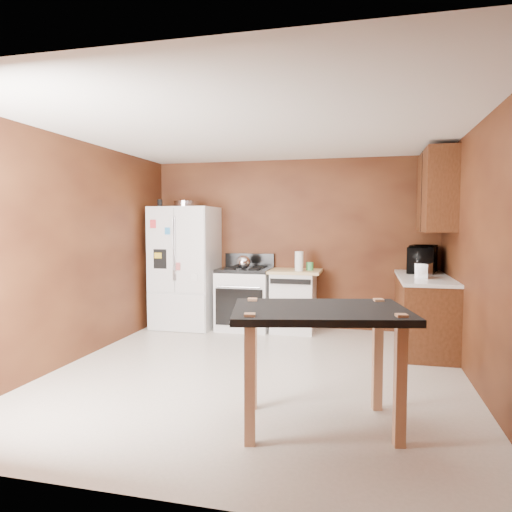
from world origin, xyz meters
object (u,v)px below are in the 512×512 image
at_px(gas_range, 245,298).
at_px(island, 320,326).
at_px(green_canister, 310,266).
at_px(refrigerator, 185,267).
at_px(pen_cup, 160,203).
at_px(paper_towel, 299,261).
at_px(roasting_pan, 186,204).
at_px(kettle, 243,262).
at_px(dishwasher, 294,300).
at_px(microwave, 422,260).
at_px(toaster, 424,271).

bearing_deg(gas_range, island, -65.18).
xyz_separation_m(green_canister, refrigerator, (-1.86, -0.11, -0.05)).
xyz_separation_m(pen_cup, green_canister, (2.19, 0.24, -0.91)).
bearing_deg(island, paper_towel, 101.21).
bearing_deg(roasting_pan, gas_range, 0.51).
distance_m(pen_cup, island, 4.00).
bearing_deg(paper_towel, green_canister, 46.55).
relative_size(kettle, gas_range, 0.18).
xyz_separation_m(green_canister, dishwasher, (-0.23, -0.02, -0.49)).
distance_m(pen_cup, green_canister, 2.38).
height_order(roasting_pan, gas_range, roasting_pan).
distance_m(paper_towel, island, 2.98).
bearing_deg(kettle, island, -64.45).
height_order(gas_range, dishwasher, gas_range).
bearing_deg(green_canister, dishwasher, -174.57).
height_order(microwave, gas_range, microwave).
xyz_separation_m(gas_range, dishwasher, (0.72, 0.02, -0.01)).
relative_size(roasting_pan, refrigerator, 0.20).
distance_m(kettle, refrigerator, 0.93).
height_order(paper_towel, refrigerator, refrigerator).
bearing_deg(roasting_pan, refrigerator, -97.42).
distance_m(paper_towel, green_canister, 0.21).
distance_m(paper_towel, microwave, 1.65).
bearing_deg(green_canister, refrigerator, -176.72).
bearing_deg(microwave, kettle, 106.49).
relative_size(dishwasher, island, 0.61).
distance_m(paper_towel, toaster, 1.69).
bearing_deg(kettle, dishwasher, 11.99).
bearing_deg(roasting_pan, pen_cup, -151.69).
xyz_separation_m(roasting_pan, toaster, (3.31, -0.66, -0.86)).
height_order(green_canister, dishwasher, green_canister).
xyz_separation_m(pen_cup, gas_range, (1.24, 0.19, -1.39)).
xyz_separation_m(paper_towel, microwave, (1.65, 0.09, 0.04)).
relative_size(toaster, refrigerator, 0.14).
height_order(toaster, island, toaster).
bearing_deg(gas_range, toaster, -15.59).
bearing_deg(gas_range, roasting_pan, -179.49).
bearing_deg(refrigerator, kettle, -4.03).
distance_m(paper_towel, gas_range, 1.00).
relative_size(pen_cup, toaster, 0.44).
xyz_separation_m(kettle, island, (1.38, -2.88, -0.22)).
bearing_deg(toaster, refrigerator, -170.04).
xyz_separation_m(pen_cup, island, (2.63, -2.81, -1.08)).
relative_size(roasting_pan, island, 0.25).
relative_size(paper_towel, microwave, 0.46).
relative_size(toaster, microwave, 0.42).
bearing_deg(dishwasher, island, -77.53).
bearing_deg(island, roasting_pan, 127.42).
xyz_separation_m(green_canister, microwave, (1.51, -0.05, 0.12)).
height_order(toaster, refrigerator, refrigerator).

